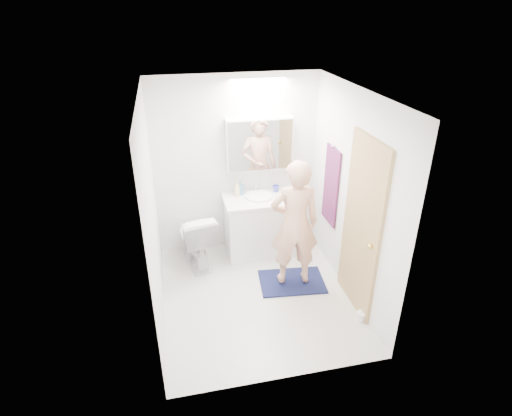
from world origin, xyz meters
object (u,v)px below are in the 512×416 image
object	(u,v)px
medicine_cabinet	(259,144)
person	(295,224)
soap_bottle_b	(241,188)
toothbrush_cup	(276,189)
soap_bottle_a	(237,188)
toilet	(195,238)
toilet_paper_roll	(361,316)
vanity_cabinet	(259,226)

from	to	relation	value
medicine_cabinet	person	distance (m)	1.23
soap_bottle_b	toothbrush_cup	world-z (taller)	soap_bottle_b
soap_bottle_a	toothbrush_cup	size ratio (longest dim) A/B	2.21
toilet	toilet_paper_roll	bearing A→B (deg)	126.77
vanity_cabinet	toothbrush_cup	size ratio (longest dim) A/B	9.36
medicine_cabinet	toilet	world-z (taller)	medicine_cabinet
toothbrush_cup	toilet_paper_roll	size ratio (longest dim) A/B	0.87
vanity_cabinet	toilet_paper_roll	xyz separation A→B (m)	(0.79, -1.63, -0.34)
toothbrush_cup	medicine_cabinet	bearing A→B (deg)	167.37
person	soap_bottle_a	xyz separation A→B (m)	(-0.51, 0.97, 0.08)
person	vanity_cabinet	bearing A→B (deg)	-67.88
soap_bottle_b	person	bearing A→B (deg)	-65.43
medicine_cabinet	soap_bottle_a	world-z (taller)	medicine_cabinet
vanity_cabinet	medicine_cabinet	distance (m)	1.13
soap_bottle_a	toilet_paper_roll	bearing A→B (deg)	-59.23
person	medicine_cabinet	bearing A→B (deg)	-73.58
vanity_cabinet	toilet_paper_roll	size ratio (longest dim) A/B	8.18
vanity_cabinet	toothbrush_cup	xyz separation A→B (m)	(0.27, 0.16, 0.47)
medicine_cabinet	toilet	distance (m)	1.49
toothbrush_cup	toilet_paper_roll	bearing A→B (deg)	-73.87
soap_bottle_a	toilet_paper_roll	size ratio (longest dim) A/B	1.93
toilet	person	bearing A→B (deg)	137.00
soap_bottle_a	soap_bottle_b	size ratio (longest dim) A/B	1.12
soap_bottle_b	toilet_paper_roll	size ratio (longest dim) A/B	1.73
toilet_paper_roll	soap_bottle_b	bearing A→B (deg)	119.06
vanity_cabinet	medicine_cabinet	world-z (taller)	medicine_cabinet
medicine_cabinet	vanity_cabinet	bearing A→B (deg)	-102.66
vanity_cabinet	medicine_cabinet	xyz separation A→B (m)	(0.05, 0.21, 1.11)
person	toothbrush_cup	distance (m)	0.98
soap_bottle_b	toilet_paper_roll	xyz separation A→B (m)	(1.01, -1.81, -0.87)
toilet	soap_bottle_a	world-z (taller)	soap_bottle_a
vanity_cabinet	toilet	size ratio (longest dim) A/B	1.17
vanity_cabinet	person	distance (m)	0.96
toilet_paper_roll	medicine_cabinet	bearing A→B (deg)	111.92
soap_bottle_b	toilet_paper_roll	distance (m)	2.25
medicine_cabinet	toilet_paper_roll	world-z (taller)	medicine_cabinet
vanity_cabinet	soap_bottle_b	xyz separation A→B (m)	(-0.22, 0.18, 0.53)
vanity_cabinet	medicine_cabinet	bearing A→B (deg)	77.34
vanity_cabinet	soap_bottle_b	bearing A→B (deg)	140.58
soap_bottle_b	toothbrush_cup	distance (m)	0.49
medicine_cabinet	soap_bottle_b	xyz separation A→B (m)	(-0.27, -0.03, -0.58)
medicine_cabinet	soap_bottle_a	xyz separation A→B (m)	(-0.32, -0.06, -0.57)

